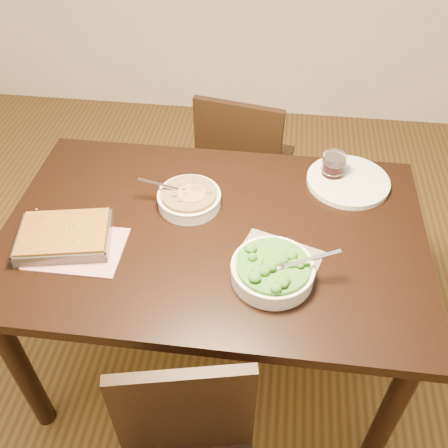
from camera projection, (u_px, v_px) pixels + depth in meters
name	position (u px, v px, depth m)	size (l,w,h in m)	color
ground	(216.00, 352.00, 2.17)	(4.00, 4.00, 0.00)	#492F14
table	(214.00, 249.00, 1.72)	(1.40, 0.90, 0.75)	black
magazine_a	(77.00, 249.00, 1.59)	(0.29, 0.22, 0.01)	#B53353
magazine_b	(278.00, 259.00, 1.56)	(0.25, 0.18, 0.00)	#222229
coaster	(331.00, 177.00, 1.85)	(0.12, 0.12, 0.00)	white
stew_bowl	(189.00, 198.00, 1.72)	(0.25, 0.22, 0.09)	white
broccoli_bowl	(273.00, 270.00, 1.48)	(0.28, 0.25, 0.10)	white
baking_dish	(65.00, 236.00, 1.59)	(0.32, 0.26, 0.05)	silver
wine_tumbler	(333.00, 166.00, 1.81)	(0.09, 0.09, 0.10)	black
dinner_plate	(348.00, 181.00, 1.82)	(0.30, 0.30, 0.02)	white
chair_far	(243.00, 162.00, 2.38)	(0.46, 0.46, 0.84)	black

